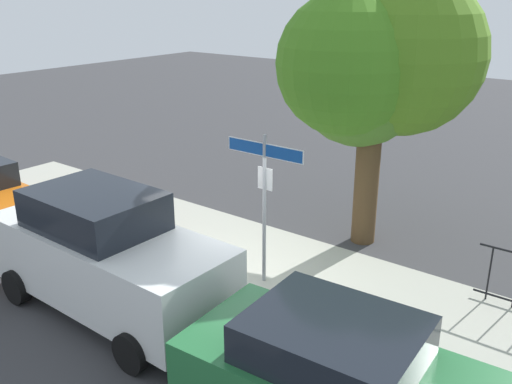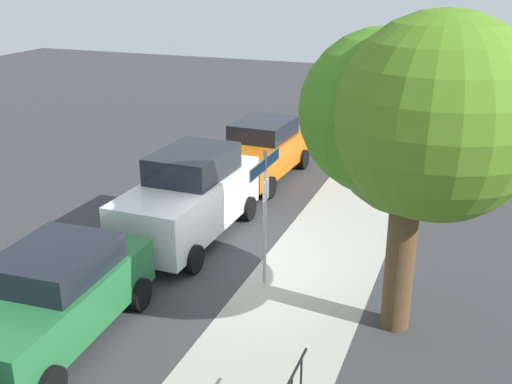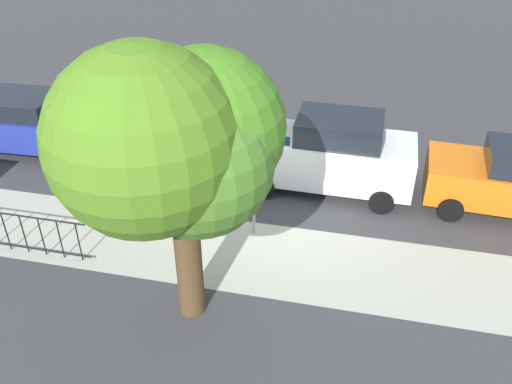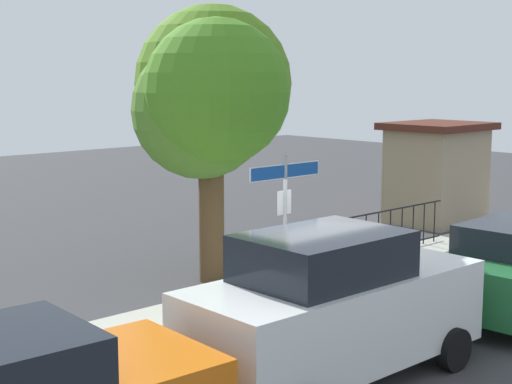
{
  "view_description": "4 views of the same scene",
  "coord_description": "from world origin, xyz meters",
  "px_view_note": "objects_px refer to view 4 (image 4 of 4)",
  "views": [
    {
      "loc": [
        6.05,
        -7.42,
        5.37
      ],
      "look_at": [
        -0.04,
        0.54,
        1.72
      ],
      "focal_mm": 39.48,
      "sensor_mm": 36.0,
      "label": 1
    },
    {
      "loc": [
        10.92,
        4.27,
        6.3
      ],
      "look_at": [
        0.62,
        0.34,
        2.17
      ],
      "focal_mm": 42.39,
      "sensor_mm": 36.0,
      "label": 2
    },
    {
      "loc": [
        -2.16,
        11.06,
        8.35
      ],
      "look_at": [
        0.1,
        0.92,
        1.55
      ],
      "focal_mm": 38.76,
      "sensor_mm": 36.0,
      "label": 3
    },
    {
      "loc": [
        -9.14,
        -9.0,
        4.3
      ],
      "look_at": [
        0.21,
        1.09,
        2.2
      ],
      "focal_mm": 54.43,
      "sensor_mm": 36.0,
      "label": 4
    }
  ],
  "objects_px": {
    "shade_tree": "(211,94)",
    "car_white": "(333,308)",
    "utility_shed": "(436,172)",
    "street_sign": "(285,202)"
  },
  "relations": [
    {
      "from": "shade_tree",
      "to": "utility_shed",
      "type": "relative_size",
      "value": 1.97
    },
    {
      "from": "shade_tree",
      "to": "street_sign",
      "type": "bearing_deg",
      "value": -103.68
    },
    {
      "from": "shade_tree",
      "to": "car_white",
      "type": "bearing_deg",
      "value": -112.52
    },
    {
      "from": "utility_shed",
      "to": "shade_tree",
      "type": "bearing_deg",
      "value": -176.4
    },
    {
      "from": "street_sign",
      "to": "car_white",
      "type": "bearing_deg",
      "value": -121.4
    },
    {
      "from": "street_sign",
      "to": "shade_tree",
      "type": "height_order",
      "value": "shade_tree"
    },
    {
      "from": "street_sign",
      "to": "utility_shed",
      "type": "relative_size",
      "value": 1.0
    },
    {
      "from": "street_sign",
      "to": "car_white",
      "type": "xyz_separation_m",
      "value": [
        -1.52,
        -2.48,
        -1.03
      ]
    },
    {
      "from": "car_white",
      "to": "utility_shed",
      "type": "height_order",
      "value": "utility_shed"
    },
    {
      "from": "shade_tree",
      "to": "utility_shed",
      "type": "distance_m",
      "value": 9.24
    }
  ]
}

